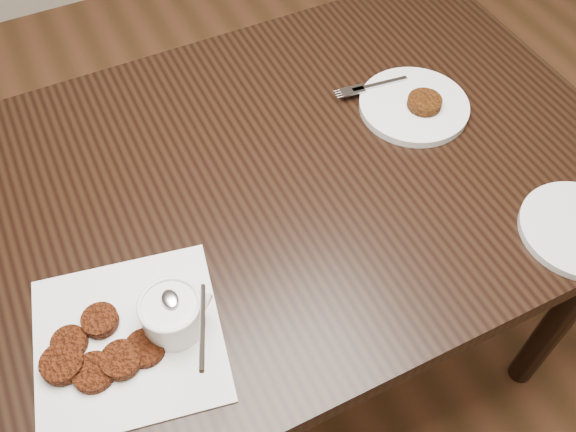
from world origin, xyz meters
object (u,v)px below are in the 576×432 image
object	(u,v)px
table	(276,285)
sauce_ramekin	(169,303)
plate_with_patty	(414,103)
napkin	(128,339)

from	to	relation	value
table	sauce_ramekin	xyz separation A→B (m)	(-0.25, -0.20, 0.44)
table	plate_with_patty	size ratio (longest dim) A/B	6.09
sauce_ramekin	napkin	bearing A→B (deg)	172.43
napkin	table	bearing A→B (deg)	30.47
sauce_ramekin	plate_with_patty	xyz separation A→B (m)	(0.57, 0.23, -0.05)
napkin	plate_with_patty	xyz separation A→B (m)	(0.64, 0.23, 0.01)
table	sauce_ramekin	world-z (taller)	sauce_ramekin
napkin	plate_with_patty	bearing A→B (deg)	19.45
table	napkin	distance (m)	0.53
plate_with_patty	table	bearing A→B (deg)	-173.54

